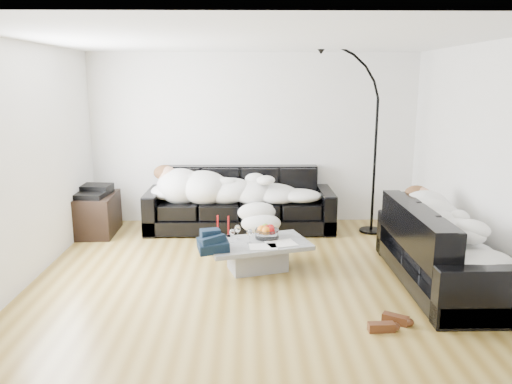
{
  "coord_description": "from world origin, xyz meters",
  "views": [
    {
      "loc": [
        -0.09,
        -5.43,
        2.19
      ],
      "look_at": [
        0.0,
        0.3,
        0.9
      ],
      "focal_mm": 35.0,
      "sensor_mm": 36.0,
      "label": 1
    }
  ],
  "objects_px": {
    "stereo": "(93,191)",
    "sofa_right": "(444,247)",
    "wine_glass_a": "(238,232)",
    "floor_lamp": "(375,152)",
    "candle_left": "(218,226)",
    "av_cabinet": "(95,214)",
    "candle_right": "(228,226)",
    "sleeper_back": "(240,187)",
    "sleeper_right": "(446,228)",
    "fruit_bowl": "(267,231)",
    "coffee_table": "(258,256)",
    "sofa_back": "(240,200)",
    "shoes": "(388,323)",
    "wine_glass_b": "(232,236)",
    "wine_glass_c": "(250,236)"
  },
  "relations": [
    {
      "from": "coffee_table",
      "to": "wine_glass_c",
      "type": "distance_m",
      "value": 0.27
    },
    {
      "from": "coffee_table",
      "to": "shoes",
      "type": "height_order",
      "value": "coffee_table"
    },
    {
      "from": "wine_glass_b",
      "to": "av_cabinet",
      "type": "relative_size",
      "value": 0.18
    },
    {
      "from": "sofa_back",
      "to": "fruit_bowl",
      "type": "xyz_separation_m",
      "value": [
        0.35,
        -1.51,
        -0.02
      ]
    },
    {
      "from": "sleeper_right",
      "to": "av_cabinet",
      "type": "xyz_separation_m",
      "value": [
        -4.34,
        1.93,
        -0.36
      ]
    },
    {
      "from": "sofa_back",
      "to": "wine_glass_a",
      "type": "xyz_separation_m",
      "value": [
        -0.01,
        -1.56,
        -0.02
      ]
    },
    {
      "from": "sleeper_back",
      "to": "shoes",
      "type": "xyz_separation_m",
      "value": [
        1.38,
        -3.05,
        -0.61
      ]
    },
    {
      "from": "fruit_bowl",
      "to": "wine_glass_c",
      "type": "bearing_deg",
      "value": -136.89
    },
    {
      "from": "wine_glass_c",
      "to": "floor_lamp",
      "type": "relative_size",
      "value": 0.07
    },
    {
      "from": "candle_left",
      "to": "sleeper_right",
      "type": "bearing_deg",
      "value": -14.92
    },
    {
      "from": "fruit_bowl",
      "to": "floor_lamp",
      "type": "xyz_separation_m",
      "value": [
        1.59,
        1.34,
        0.76
      ]
    },
    {
      "from": "fruit_bowl",
      "to": "candle_right",
      "type": "relative_size",
      "value": 1.14
    },
    {
      "from": "sofa_right",
      "to": "candle_right",
      "type": "bearing_deg",
      "value": 73.94
    },
    {
      "from": "sleeper_right",
      "to": "candle_right",
      "type": "xyz_separation_m",
      "value": [
        -2.36,
        0.68,
        -0.18
      ]
    },
    {
      "from": "sofa_right",
      "to": "floor_lamp",
      "type": "height_order",
      "value": "floor_lamp"
    },
    {
      "from": "sleeper_right",
      "to": "wine_glass_c",
      "type": "height_order",
      "value": "sleeper_right"
    },
    {
      "from": "sofa_right",
      "to": "fruit_bowl",
      "type": "distance_m",
      "value": 1.99
    },
    {
      "from": "sleeper_right",
      "to": "fruit_bowl",
      "type": "distance_m",
      "value": 2.0
    },
    {
      "from": "sofa_back",
      "to": "fruit_bowl",
      "type": "height_order",
      "value": "sofa_back"
    },
    {
      "from": "candle_left",
      "to": "floor_lamp",
      "type": "height_order",
      "value": "floor_lamp"
    },
    {
      "from": "sleeper_right",
      "to": "stereo",
      "type": "distance_m",
      "value": 4.75
    },
    {
      "from": "wine_glass_b",
      "to": "floor_lamp",
      "type": "bearing_deg",
      "value": 36.41
    },
    {
      "from": "wine_glass_b",
      "to": "sofa_back",
      "type": "bearing_deg",
      "value": 87.66
    },
    {
      "from": "sleeper_back",
      "to": "fruit_bowl",
      "type": "xyz_separation_m",
      "value": [
        0.35,
        -1.46,
        -0.22
      ]
    },
    {
      "from": "candle_left",
      "to": "candle_right",
      "type": "relative_size",
      "value": 1.06
    },
    {
      "from": "wine_glass_a",
      "to": "floor_lamp",
      "type": "bearing_deg",
      "value": 35.42
    },
    {
      "from": "fruit_bowl",
      "to": "av_cabinet",
      "type": "distance_m",
      "value": 2.78
    },
    {
      "from": "wine_glass_a",
      "to": "floor_lamp",
      "type": "distance_m",
      "value": 2.5
    },
    {
      "from": "wine_glass_c",
      "to": "candle_right",
      "type": "relative_size",
      "value": 0.67
    },
    {
      "from": "wine_glass_c",
      "to": "sleeper_right",
      "type": "bearing_deg",
      "value": -11.13
    },
    {
      "from": "fruit_bowl",
      "to": "shoes",
      "type": "xyz_separation_m",
      "value": [
        1.04,
        -1.58,
        -0.38
      ]
    },
    {
      "from": "candle_left",
      "to": "floor_lamp",
      "type": "relative_size",
      "value": 0.11
    },
    {
      "from": "candle_right",
      "to": "sleeper_back",
      "type": "bearing_deg",
      "value": 85.21
    },
    {
      "from": "av_cabinet",
      "to": "wine_glass_a",
      "type": "bearing_deg",
      "value": -34.6
    },
    {
      "from": "sofa_right",
      "to": "sleeper_back",
      "type": "distance_m",
      "value": 3.06
    },
    {
      "from": "stereo",
      "to": "sofa_right",
      "type": "bearing_deg",
      "value": -18.31
    },
    {
      "from": "sofa_back",
      "to": "candle_left",
      "type": "distance_m",
      "value": 1.48
    },
    {
      "from": "sleeper_back",
      "to": "candle_left",
      "type": "bearing_deg",
      "value": -99.81
    },
    {
      "from": "sofa_right",
      "to": "candle_left",
      "type": "xyz_separation_m",
      "value": [
        -2.49,
        0.66,
        0.04
      ]
    },
    {
      "from": "wine_glass_a",
      "to": "fruit_bowl",
      "type": "bearing_deg",
      "value": 7.29
    },
    {
      "from": "av_cabinet",
      "to": "floor_lamp",
      "type": "bearing_deg",
      "value": -1.26
    },
    {
      "from": "shoes",
      "to": "stereo",
      "type": "height_order",
      "value": "stereo"
    },
    {
      "from": "candle_right",
      "to": "stereo",
      "type": "bearing_deg",
      "value": 147.81
    },
    {
      "from": "sleeper_right",
      "to": "stereo",
      "type": "bearing_deg",
      "value": 66.07
    },
    {
      "from": "sleeper_right",
      "to": "candle_right",
      "type": "bearing_deg",
      "value": 73.94
    },
    {
      "from": "shoes",
      "to": "sleeper_right",
      "type": "bearing_deg",
      "value": 58.04
    },
    {
      "from": "coffee_table",
      "to": "fruit_bowl",
      "type": "bearing_deg",
      "value": 52.42
    },
    {
      "from": "candle_left",
      "to": "av_cabinet",
      "type": "height_order",
      "value": "candle_left"
    },
    {
      "from": "wine_glass_a",
      "to": "floor_lamp",
      "type": "relative_size",
      "value": 0.07
    },
    {
      "from": "sofa_right",
      "to": "wine_glass_b",
      "type": "bearing_deg",
      "value": 78.57
    }
  ]
}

